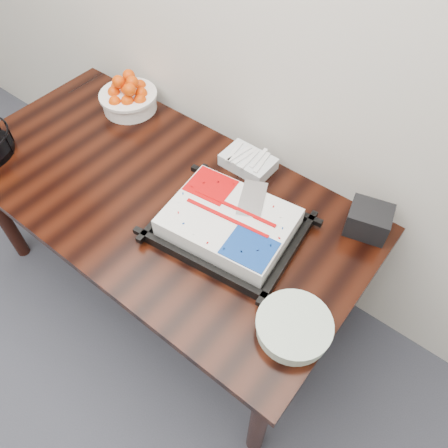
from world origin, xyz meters
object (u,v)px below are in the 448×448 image
Objects in this scene: table at (158,204)px; tangerine_bowl at (128,95)px; cake_tray at (229,224)px; plate_stack at (294,327)px; napkin_box at (369,220)px.

table is 6.49× the size of tangerine_bowl.
cake_tray is at bearing -19.97° from tangerine_bowl.
table is at bearing 167.27° from plate_stack.
tangerine_bowl is 1.36m from plate_stack.
tangerine_bowl is at bearing 160.03° from cake_tray.
cake_tray reaches higher than table.
plate_stack is at bearing -21.71° from tangerine_bowl.
tangerine_bowl is 1.26m from napkin_box.
table is 3.18× the size of cake_tray.
tangerine_bowl is 1.12× the size of plate_stack.
cake_tray reaches higher than plate_stack.
cake_tray is 2.29× the size of plate_stack.
napkin_box reaches higher than cake_tray.
cake_tray is 3.68× the size of napkin_box.
table is 11.68× the size of napkin_box.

